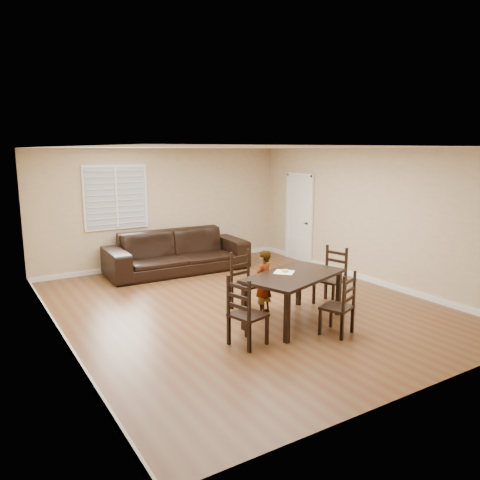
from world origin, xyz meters
name	(u,v)px	position (x,y,z in m)	size (l,w,h in m)	color
ground	(244,306)	(0.00, 0.00, 0.00)	(7.00, 7.00, 0.00)	brown
room	(240,201)	(0.04, 0.18, 1.81)	(6.04, 7.04, 2.72)	#CAB689
dining_table	(294,280)	(0.26, -1.05, 0.68)	(1.86, 1.40, 0.77)	black
chair_near	(243,282)	(-0.06, -0.06, 0.45)	(0.51, 0.49, 0.99)	black
chair_far	(344,307)	(0.53, -1.87, 0.43)	(0.54, 0.53, 0.94)	black
chair_left	(242,316)	(-0.94, -1.44, 0.45)	(0.51, 0.54, 0.99)	black
chair_right	(334,277)	(1.45, -0.67, 0.46)	(0.52, 0.54, 1.01)	black
child	(263,282)	(0.07, -0.49, 0.53)	(0.39, 0.25, 1.06)	gray
napkin	(284,272)	(0.20, -0.88, 0.77)	(0.29, 0.29, 0.00)	white
donut	(285,270)	(0.22, -0.87, 0.80)	(0.11, 0.11, 0.04)	gold
sofa	(177,252)	(-0.01, 2.74, 0.45)	(3.09, 1.21, 0.90)	black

